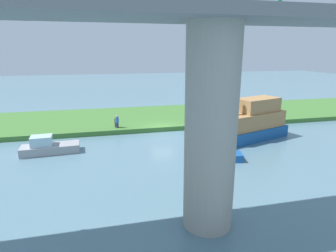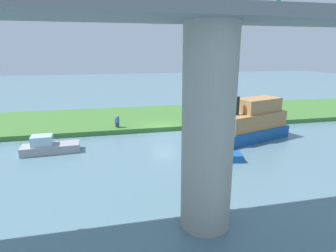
% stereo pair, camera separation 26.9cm
% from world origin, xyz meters
% --- Properties ---
extents(ground_plane, '(160.00, 160.00, 0.00)m').
position_xyz_m(ground_plane, '(0.00, 0.00, 0.00)').
color(ground_plane, slate).
extents(grassy_bank, '(80.00, 12.00, 0.50)m').
position_xyz_m(grassy_bank, '(0.00, -6.00, 0.25)').
color(grassy_bank, '#427533').
rests_on(grassy_bank, ground).
extents(bridge_pylon, '(2.43, 2.43, 9.68)m').
position_xyz_m(bridge_pylon, '(1.34, 16.64, 4.84)').
color(bridge_pylon, '#9E998E').
rests_on(bridge_pylon, ground).
extents(bridge_span, '(60.00, 4.30, 3.25)m').
position_xyz_m(bridge_span, '(1.34, 16.62, 10.17)').
color(bridge_span, slate).
rests_on(bridge_span, bridge_pylon).
extents(person_on_bank, '(0.50, 0.50, 1.39)m').
position_xyz_m(person_on_bank, '(4.74, -0.98, 1.20)').
color(person_on_bank, '#2D334C').
rests_on(person_on_bank, grassy_bank).
extents(mooring_post, '(0.20, 0.20, 0.97)m').
position_xyz_m(mooring_post, '(4.91, -1.25, 0.98)').
color(mooring_post, brown).
rests_on(mooring_post, grassy_bank).
extents(houseboat_blue, '(9.04, 5.35, 4.38)m').
position_xyz_m(houseboat_blue, '(-7.85, 4.30, 1.62)').
color(houseboat_blue, '#195199').
rests_on(houseboat_blue, ground).
extents(motorboat_white, '(4.05, 2.17, 1.28)m').
position_xyz_m(motorboat_white, '(-2.40, 8.84, 0.46)').
color(motorboat_white, '#195199').
rests_on(motorboat_white, ground).
extents(riverboat_paddlewheel, '(4.79, 1.97, 1.56)m').
position_xyz_m(riverboat_paddlewheel, '(10.82, 4.10, 0.56)').
color(riverboat_paddlewheel, '#99999E').
rests_on(riverboat_paddlewheel, ground).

